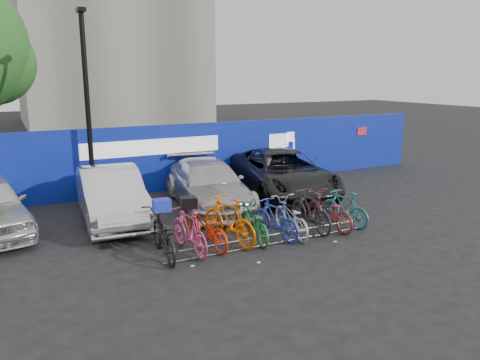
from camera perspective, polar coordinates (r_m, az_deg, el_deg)
ground at (r=12.23m, az=2.36°, el=-7.10°), size 100.00×100.00×0.00m
hoarding at (r=17.24m, az=-7.39°, el=2.81°), size 22.00×0.18×2.40m
lamppost at (r=15.64m, az=-18.11°, el=8.91°), size 0.25×0.50×6.11m
bike_rack at (r=11.69m, az=3.81°, el=-7.24°), size 5.60×0.03×0.30m
car_1 at (r=13.93m, az=-15.44°, el=-1.79°), size 1.93×4.75×1.53m
car_2 at (r=14.94m, az=-3.90°, el=-0.53°), size 2.67×5.23×1.45m
car_3 at (r=16.39m, az=5.17°, el=0.85°), size 3.61×6.04×1.57m
bike_0 at (r=11.03m, az=-9.40°, el=-6.50°), size 0.90×2.15×1.10m
bike_1 at (r=11.17m, az=-6.20°, el=-6.14°), size 0.67×1.87×1.10m
bike_2 at (r=11.50m, az=-4.18°, el=-5.84°), size 0.93×1.95×0.99m
bike_3 at (r=11.68m, az=-1.37°, el=-4.92°), size 1.01×2.10×1.21m
bike_4 at (r=11.92m, az=1.67°, el=-5.17°), size 0.87×1.91×0.97m
bike_5 at (r=12.11m, az=4.36°, el=-4.75°), size 0.78×1.78×1.04m
bike_6 at (r=12.35m, az=6.17°, el=-4.55°), size 0.87×1.95×0.99m
bike_7 at (r=12.79m, az=8.60°, el=-3.72°), size 0.54×1.87×1.12m
bike_8 at (r=13.06m, az=10.80°, el=-3.72°), size 0.74×1.92×1.00m
bike_9 at (r=13.42m, az=12.62°, el=-3.36°), size 0.78×1.72×1.00m
cargo_crate at (r=10.82m, az=-9.53°, el=-3.05°), size 0.41×0.32×0.28m
cargo_topcase at (r=10.96m, az=-6.29°, el=-2.75°), size 0.42×0.39×0.27m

